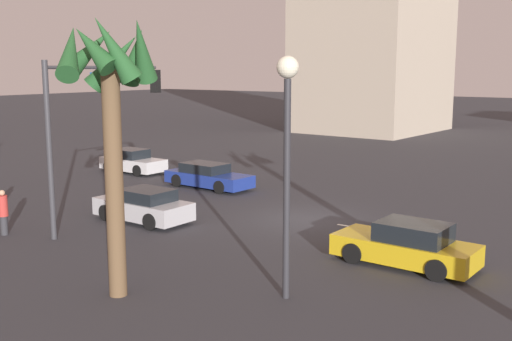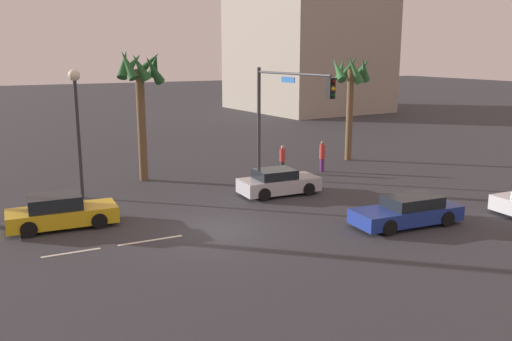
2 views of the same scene
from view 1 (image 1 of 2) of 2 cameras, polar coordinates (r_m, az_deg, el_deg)
The scene contains 11 objects.
ground_plane at distance 24.72m, azimuth 4.34°, elevation -4.48°, with size 220.00×220.00×0.00m, color #333338.
lane_stripe_2 at distance 22.47m, azimuth 16.96°, elevation -6.28°, with size 2.05×0.14×0.01m, color silver.
lane_stripe_3 at distance 23.47m, azimuth 10.21°, elevation -5.34°, with size 2.48×0.14×0.01m, color silver.
car_1 at distance 19.39m, azimuth 13.73°, elevation -6.72°, with size 4.34×1.97×1.36m.
car_3 at distance 31.01m, azimuth -4.45°, elevation -0.53°, with size 4.73×2.01×1.22m.
car_4 at distance 36.18m, azimuth -11.31°, elevation 0.81°, with size 4.00×1.88×1.33m.
car_5 at distance 24.55m, azimuth -10.28°, elevation -3.24°, with size 4.03×1.91×1.30m.
traffic_signal at distance 23.77m, azimuth -14.80°, elevation 5.14°, with size 0.92×6.30×6.20m.
streetlamp at distance 15.51m, azimuth 2.89°, elevation 3.60°, with size 0.56×0.56×6.23m.
pedestrian_0 at distance 23.93m, azimuth -22.26°, elevation -3.51°, with size 0.39×0.39×1.64m.
palm_tree_1 at distance 16.08m, azimuth -13.34°, elevation 7.38°, with size 2.78×2.89×7.23m.
Camera 1 is at (-12.17, 20.68, 5.94)m, focal length 43.43 mm.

